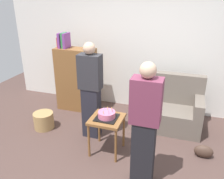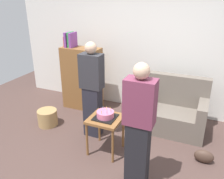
% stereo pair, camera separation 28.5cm
% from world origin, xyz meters
% --- Properties ---
extents(ground_plane, '(8.00, 8.00, 0.00)m').
position_xyz_m(ground_plane, '(0.00, 0.00, 0.00)').
color(ground_plane, '#4C3833').
extents(wall_back, '(6.00, 0.10, 2.70)m').
position_xyz_m(wall_back, '(0.00, 2.05, 1.35)').
color(wall_back, silver).
rests_on(wall_back, ground_plane).
extents(couch, '(1.10, 0.70, 0.96)m').
position_xyz_m(couch, '(0.64, 1.38, 0.34)').
color(couch, '#6B6056').
rests_on(couch, ground_plane).
extents(bookshelf, '(0.80, 0.36, 1.60)m').
position_xyz_m(bookshelf, '(-1.30, 1.50, 0.67)').
color(bookshelf, brown).
rests_on(bookshelf, ground_plane).
extents(side_table, '(0.48, 0.48, 0.59)m').
position_xyz_m(side_table, '(-0.20, 0.29, 0.50)').
color(side_table, brown).
rests_on(side_table, ground_plane).
extents(birthday_cake, '(0.32, 0.32, 0.17)m').
position_xyz_m(birthday_cake, '(-0.20, 0.29, 0.64)').
color(birthday_cake, black).
rests_on(birthday_cake, side_table).
extents(person_blowing_candles, '(0.36, 0.22, 1.63)m').
position_xyz_m(person_blowing_candles, '(-0.60, 0.64, 0.83)').
color(person_blowing_candles, '#23232D').
rests_on(person_blowing_candles, ground_plane).
extents(person_holding_cake, '(0.36, 0.22, 1.63)m').
position_xyz_m(person_holding_cake, '(0.44, -0.15, 0.83)').
color(person_holding_cake, black).
rests_on(person_holding_cake, ground_plane).
extents(wicker_basket, '(0.36, 0.36, 0.30)m').
position_xyz_m(wicker_basket, '(-1.53, 0.58, 0.15)').
color(wicker_basket, '#A88451').
rests_on(wicker_basket, ground_plane).
extents(handbag, '(0.28, 0.14, 0.20)m').
position_xyz_m(handbag, '(1.23, 0.61, 0.10)').
color(handbag, '#473328').
rests_on(handbag, ground_plane).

